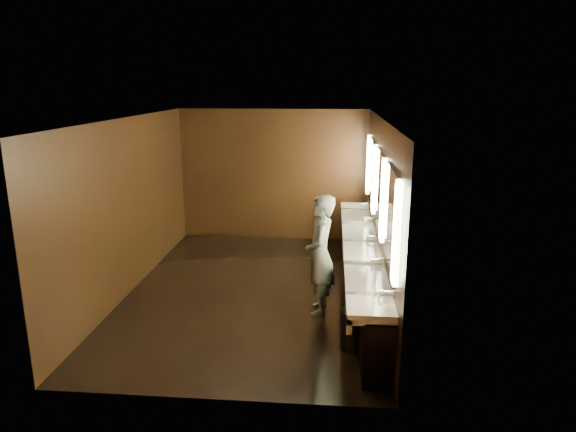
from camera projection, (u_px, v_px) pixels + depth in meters
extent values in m
plane|color=black|center=(253.00, 291.00, 8.46)|extent=(6.00, 6.00, 0.00)
cube|color=#2D2D2B|center=(250.00, 119.00, 7.75)|extent=(4.00, 6.00, 0.02)
cube|color=black|center=(273.00, 175.00, 11.00)|extent=(4.00, 0.02, 2.80)
cube|color=black|center=(206.00, 278.00, 5.21)|extent=(4.00, 0.02, 2.80)
cube|color=black|center=(129.00, 206.00, 8.27)|extent=(0.02, 6.00, 2.80)
cube|color=black|center=(379.00, 211.00, 7.94)|extent=(0.02, 6.00, 2.80)
cube|color=black|center=(365.00, 271.00, 8.20)|extent=(0.36, 5.40, 0.81)
cube|color=silver|center=(360.00, 245.00, 8.10)|extent=(0.55, 5.40, 0.12)
cube|color=silver|center=(345.00, 249.00, 8.14)|extent=(0.06, 5.40, 0.18)
cylinder|color=silver|center=(386.00, 291.00, 5.93)|extent=(0.18, 0.04, 0.04)
cylinder|color=silver|center=(378.00, 260.00, 6.99)|extent=(0.18, 0.04, 0.04)
cylinder|color=silver|center=(372.00, 236.00, 8.05)|extent=(0.18, 0.04, 0.04)
cylinder|color=silver|center=(368.00, 218.00, 9.11)|extent=(0.18, 0.04, 0.04)
cylinder|color=silver|center=(365.00, 204.00, 10.17)|extent=(0.18, 0.04, 0.04)
cube|color=#FCF0BB|center=(397.00, 234.00, 5.54)|extent=(0.06, 0.22, 1.15)
cube|color=white|center=(390.00, 215.00, 6.31)|extent=(0.03, 1.32, 1.15)
cube|color=#FCF0BB|center=(383.00, 201.00, 7.08)|extent=(0.06, 0.23, 1.15)
cube|color=white|center=(379.00, 189.00, 7.85)|extent=(0.03, 1.32, 1.15)
cube|color=#FCF0BB|center=(375.00, 179.00, 8.62)|extent=(0.06, 0.23, 1.15)
cube|color=white|center=(372.00, 171.00, 9.39)|extent=(0.03, 1.32, 1.15)
cube|color=#FCF0BB|center=(368.00, 165.00, 10.16)|extent=(0.06, 0.22, 1.15)
imported|color=#8CBFD1|center=(320.00, 255.00, 7.47)|extent=(0.44, 0.66, 1.79)
cylinder|color=black|center=(353.00, 330.00, 6.58)|extent=(0.44, 0.44, 0.52)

